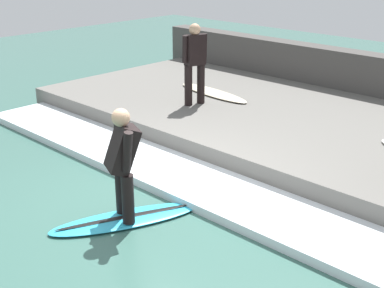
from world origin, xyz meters
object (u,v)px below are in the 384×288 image
(surfboard_riding, at_px, (126,219))
(surfer_riding, at_px, (123,159))
(surfboard_waiting_far, at_px, (213,93))
(surfer_waiting_far, at_px, (195,60))

(surfboard_riding, bearing_deg, surfer_riding, 1.79)
(surfboard_waiting_far, bearing_deg, surfboard_riding, -151.54)
(surfer_riding, height_order, surfboard_waiting_far, surfer_riding)
(surfboard_riding, height_order, surfboard_waiting_far, surfboard_waiting_far)
(surfer_riding, bearing_deg, surfboard_waiting_far, 28.46)
(surfboard_riding, xyz_separation_m, surfer_waiting_far, (3.46, 2.08, 1.23))
(surfer_riding, relative_size, surfboard_waiting_far, 0.73)
(surfboard_riding, distance_m, surfboard_waiting_far, 4.85)
(surfboard_waiting_far, bearing_deg, surfer_riding, -151.54)
(surfer_riding, distance_m, surfboard_waiting_far, 4.85)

